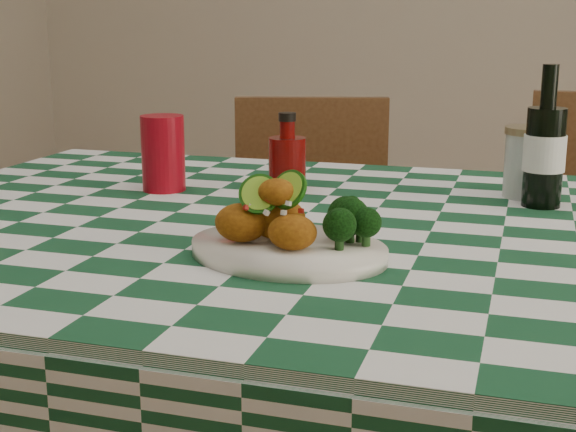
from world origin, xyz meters
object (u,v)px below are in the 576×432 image
(beer_bottle, at_px, (546,137))
(wooden_chair_left, at_px, (311,280))
(fried_chicken_pile, at_px, (279,211))
(ketchup_bottle, at_px, (287,152))
(mason_jar, at_px, (529,162))
(plate, at_px, (288,250))
(red_tumbler, at_px, (163,153))

(beer_bottle, height_order, wooden_chair_left, beer_bottle)
(beer_bottle, bearing_deg, wooden_chair_left, 136.87)
(fried_chicken_pile, bearing_deg, wooden_chair_left, 102.70)
(beer_bottle, bearing_deg, ketchup_bottle, -179.93)
(mason_jar, bearing_deg, plate, -122.12)
(ketchup_bottle, bearing_deg, beer_bottle, 0.07)
(mason_jar, bearing_deg, fried_chicken_pile, -123.22)
(mason_jar, bearing_deg, wooden_chair_left, 139.71)
(plate, relative_size, beer_bottle, 1.16)
(mason_jar, distance_m, wooden_chair_left, 0.78)
(mason_jar, xyz_separation_m, wooden_chair_left, (-0.51, 0.43, -0.40))
(fried_chicken_pile, distance_m, beer_bottle, 0.53)
(red_tumbler, xyz_separation_m, ketchup_bottle, (0.21, 0.07, 0.00))
(plate, height_order, fried_chicken_pile, fried_chicken_pile)
(red_tumbler, relative_size, beer_bottle, 0.58)
(red_tumbler, distance_m, ketchup_bottle, 0.22)
(wooden_chair_left, bearing_deg, mason_jar, -55.80)
(plate, distance_m, wooden_chair_left, 0.99)
(red_tumbler, distance_m, beer_bottle, 0.66)
(plate, xyz_separation_m, wooden_chair_left, (-0.22, 0.90, -0.35))
(fried_chicken_pile, bearing_deg, plate, 0.00)
(fried_chicken_pile, bearing_deg, mason_jar, 56.78)
(ketchup_bottle, relative_size, mason_jar, 1.15)
(mason_jar, height_order, wooden_chair_left, mason_jar)
(plate, height_order, beer_bottle, beer_bottle)
(plate, xyz_separation_m, ketchup_bottle, (-0.13, 0.40, 0.06))
(plate, relative_size, red_tumbler, 1.99)
(ketchup_bottle, height_order, beer_bottle, beer_bottle)
(fried_chicken_pile, distance_m, red_tumbler, 0.47)
(ketchup_bottle, height_order, mason_jar, ketchup_bottle)
(mason_jar, distance_m, beer_bottle, 0.09)
(plate, distance_m, red_tumbler, 0.48)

